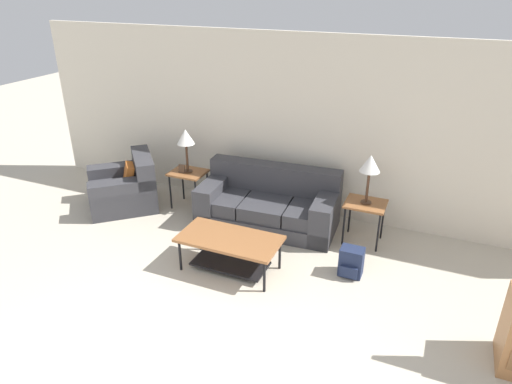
# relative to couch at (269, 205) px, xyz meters

# --- Properties ---
(wall_back) EXTENTS (9.12, 0.06, 2.60)m
(wall_back) POSITION_rel_couch_xyz_m (0.40, 0.63, 1.00)
(wall_back) COLOR silver
(wall_back) RESTS_ON ground_plane
(couch) EXTENTS (1.98, 1.02, 0.82)m
(couch) POSITION_rel_couch_xyz_m (0.00, 0.00, 0.00)
(couch) COLOR #38383D
(couch) RESTS_ON ground_plane
(armchair) EXTENTS (1.35, 1.35, 0.80)m
(armchair) POSITION_rel_couch_xyz_m (-2.26, -0.32, -0.01)
(armchair) COLOR #38383D
(armchair) RESTS_ON ground_plane
(coffee_table) EXTENTS (1.22, 0.61, 0.44)m
(coffee_table) POSITION_rel_couch_xyz_m (-0.01, -1.25, 0.03)
(coffee_table) COLOR #935B33
(coffee_table) RESTS_ON ground_plane
(side_table_left) EXTENTS (0.53, 0.44, 0.58)m
(side_table_left) POSITION_rel_couch_xyz_m (-1.33, 0.04, 0.22)
(side_table_left) COLOR #935B33
(side_table_left) RESTS_ON ground_plane
(side_table_right) EXTENTS (0.53, 0.44, 0.58)m
(side_table_right) POSITION_rel_couch_xyz_m (1.34, 0.04, 0.22)
(side_table_right) COLOR #935B33
(side_table_right) RESTS_ON ground_plane
(table_lamp_left) EXTENTS (0.26, 0.26, 0.66)m
(table_lamp_left) POSITION_rel_couch_xyz_m (-1.33, 0.04, 0.82)
(table_lamp_left) COLOR #472D1E
(table_lamp_left) RESTS_ON side_table_left
(table_lamp_right) EXTENTS (0.26, 0.26, 0.66)m
(table_lamp_right) POSITION_rel_couch_xyz_m (1.34, 0.04, 0.82)
(table_lamp_right) COLOR #472D1E
(table_lamp_right) RESTS_ON side_table_right
(backpack) EXTENTS (0.27, 0.27, 0.36)m
(backpack) POSITION_rel_couch_xyz_m (1.37, -0.78, -0.12)
(backpack) COLOR #1E2847
(backpack) RESTS_ON ground_plane
(picture_frame) EXTENTS (0.10, 0.04, 0.13)m
(picture_frame) POSITION_rel_couch_xyz_m (-1.40, -0.03, 0.35)
(picture_frame) COLOR #4C3828
(picture_frame) RESTS_ON side_table_left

